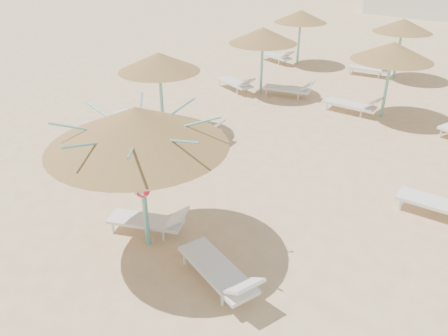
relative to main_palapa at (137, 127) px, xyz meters
The scene contains 5 objects.
ground 2.74m from the main_palapa, 42.43° to the left, with size 120.00×120.00×0.00m, color #DEBE87.
main_palapa is the anchor object (origin of this frame).
lounger_main_a 2.45m from the main_palapa, 128.82° to the left, with size 1.86×1.28×0.66m.
lounger_main_b 3.13m from the main_palapa, ahead, with size 2.14×1.17×0.74m.
palapa_field 10.55m from the main_palapa, 83.72° to the left, with size 18.34×14.61×2.71m.
Camera 1 is at (5.85, -5.02, 5.89)m, focal length 35.00 mm.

